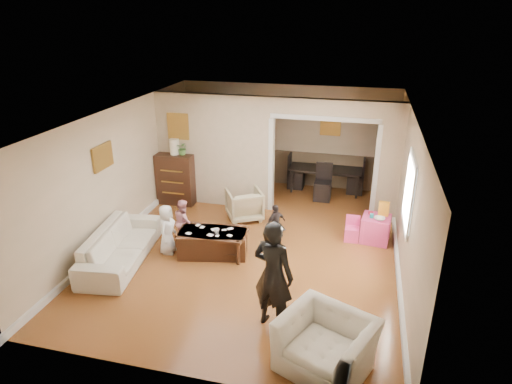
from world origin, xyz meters
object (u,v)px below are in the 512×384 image
(table_lamp, at_px, (174,147))
(child_toddler, at_px, (276,224))
(coffee_cup, at_px, (217,231))
(coffee_table, at_px, (213,243))
(play_table, at_px, (375,229))
(armchair_back, at_px, (244,204))
(cyan_cup, at_px, (372,216))
(dresser, at_px, (177,178))
(dining_table, at_px, (325,178))
(sofa, at_px, (120,246))
(adult_person, at_px, (273,275))
(armchair_front, at_px, (326,344))
(child_kneel_a, at_px, (167,229))
(child_kneel_b, at_px, (184,221))

(table_lamp, xyz_separation_m, child_toddler, (2.68, -1.38, -0.99))
(child_toddler, bearing_deg, coffee_cup, -11.90)
(coffee_table, height_order, play_table, play_table)
(armchair_back, relative_size, cyan_cup, 9.26)
(cyan_cup, bearing_deg, dresser, 168.72)
(armchair_back, relative_size, child_toddler, 0.92)
(cyan_cup, height_order, dining_table, dining_table)
(cyan_cup, bearing_deg, dining_table, 114.45)
(armchair_back, distance_m, cyan_cup, 2.75)
(sofa, bearing_deg, play_table, -74.54)
(dresser, distance_m, adult_person, 4.99)
(table_lamp, bearing_deg, sofa, -88.47)
(sofa, distance_m, armchair_back, 2.86)
(armchair_front, distance_m, adult_person, 1.17)
(dresser, distance_m, table_lamp, 0.78)
(coffee_table, relative_size, play_table, 2.33)
(armchair_back, height_order, child_kneel_a, child_kneel_a)
(play_table, bearing_deg, sofa, -156.91)
(sofa, height_order, armchair_back, armchair_back)
(table_lamp, xyz_separation_m, cyan_cup, (4.51, -0.90, -0.83))
(armchair_back, distance_m, adult_person, 3.66)
(armchair_back, height_order, dining_table, armchair_back)
(armchair_front, relative_size, coffee_table, 0.89)
(sofa, height_order, coffee_cup, sofa)
(play_table, xyz_separation_m, child_kneel_a, (-3.83, -1.43, 0.23))
(coffee_table, relative_size, cyan_cup, 15.69)
(sofa, distance_m, armchair_front, 4.28)
(coffee_cup, bearing_deg, child_kneel_a, -173.99)
(cyan_cup, xyz_separation_m, child_toddler, (-1.83, -0.48, -0.16))
(dresser, distance_m, coffee_table, 2.71)
(armchair_back, distance_m, coffee_cup, 1.69)
(sofa, relative_size, cyan_cup, 27.12)
(coffee_table, bearing_deg, play_table, 23.27)
(child_kneel_a, bearing_deg, adult_person, -125.65)
(child_kneel_a, bearing_deg, coffee_cup, -85.99)
(armchair_back, height_order, child_kneel_b, child_kneel_b)
(dining_table, bearing_deg, play_table, -63.22)
(cyan_cup, distance_m, adult_person, 3.27)
(sofa, height_order, table_lamp, table_lamp)
(armchair_front, bearing_deg, armchair_back, 142.20)
(sofa, distance_m, child_kneel_a, 0.88)
(coffee_table, bearing_deg, coffee_cup, -26.57)
(coffee_cup, xyz_separation_m, cyan_cup, (2.78, 1.28, 0.04))
(adult_person, relative_size, child_toddler, 2.11)
(play_table, bearing_deg, dining_table, 116.76)
(sofa, height_order, child_kneel_b, child_kneel_b)
(table_lamp, distance_m, child_kneel_a, 2.57)
(adult_person, bearing_deg, coffee_cup, -32.50)
(coffee_table, bearing_deg, armchair_front, -45.45)
(dresser, height_order, child_kneel_b, dresser)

